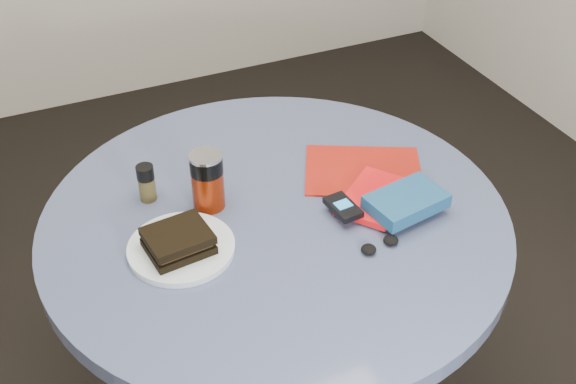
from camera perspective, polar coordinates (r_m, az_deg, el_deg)
name	(u,v)px	position (r m, az deg, el deg)	size (l,w,h in m)	color
table	(276,270)	(1.65, -0.96, -6.17)	(1.00, 1.00, 0.75)	black
plate	(181,248)	(1.46, -8.43, -4.40)	(0.22, 0.22, 0.01)	white
sandwich	(178,241)	(1.44, -8.67, -3.83)	(0.13, 0.12, 0.04)	black
soda_can	(207,181)	(1.53, -6.38, 0.90)	(0.09, 0.09, 0.13)	maroon
pepper_grinder	(147,183)	(1.58, -11.12, 0.73)	(0.04, 0.04, 0.09)	#4E4521
magazine	(363,171)	(1.67, 5.96, 1.67)	(0.26, 0.20, 0.00)	#9C170E
red_book	(375,197)	(1.58, 6.91, -0.43)	(0.18, 0.12, 0.02)	red
novel	(406,202)	(1.54, 9.32, -0.76)	(0.16, 0.10, 0.03)	navy
mp3_player	(343,207)	(1.52, 4.37, -1.20)	(0.06, 0.09, 0.02)	black
headphones	(380,245)	(1.46, 7.27, -4.16)	(0.09, 0.04, 0.02)	black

